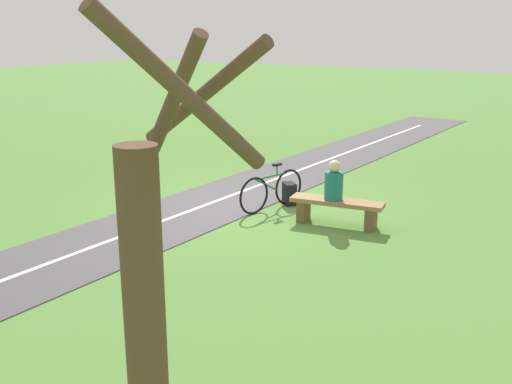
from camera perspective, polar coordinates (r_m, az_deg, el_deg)
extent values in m
plane|color=#548438|center=(12.06, -0.60, -1.55)|extent=(80.00, 80.00, 0.00)
cube|color=#4C494C|center=(9.88, -18.57, -6.28)|extent=(4.08, 36.06, 0.02)
cube|color=silver|center=(9.88, -18.57, -6.23)|extent=(1.80, 31.96, 0.00)
cube|color=#937047|center=(11.04, 7.70, -0.93)|extent=(1.75, 0.66, 0.08)
cube|color=brown|center=(10.97, 10.87, -2.51)|extent=(0.21, 0.40, 0.40)
cube|color=brown|center=(11.29, 4.54, -1.74)|extent=(0.21, 0.40, 0.40)
cylinder|color=#1E6B66|center=(10.98, 7.40, 0.60)|extent=(0.38, 0.38, 0.52)
sphere|color=beige|center=(10.89, 7.47, 2.43)|extent=(0.23, 0.23, 0.23)
torus|color=black|center=(11.58, -0.20, -0.36)|extent=(0.24, 0.73, 0.74)
torus|color=black|center=(12.23, 3.11, 0.48)|extent=(0.24, 0.73, 0.74)
cylinder|color=#237038|center=(11.82, 1.51, 1.53)|extent=(0.25, 0.79, 0.04)
cylinder|color=#237038|center=(11.76, 1.00, 0.68)|extent=(0.19, 0.58, 0.34)
cylinder|color=#237038|center=(11.90, 2.01, 2.11)|extent=(0.03, 0.03, 0.20)
cube|color=black|center=(11.87, 2.02, 2.63)|extent=(0.13, 0.21, 0.05)
cube|color=black|center=(12.28, 3.19, -0.16)|extent=(0.41, 0.40, 0.45)
cube|color=black|center=(12.34, 3.74, -0.43)|extent=(0.21, 0.20, 0.20)
cylinder|color=brown|center=(4.12, -10.30, -15.60)|extent=(0.27, 0.27, 2.87)
cylinder|color=brown|center=(3.91, -5.06, 9.18)|extent=(1.15, 0.30, 0.77)
cylinder|color=brown|center=(3.70, -7.69, 9.09)|extent=(0.65, 0.29, 0.79)
cylinder|color=brown|center=(3.12, -6.78, 9.19)|extent=(0.38, 1.07, 0.94)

